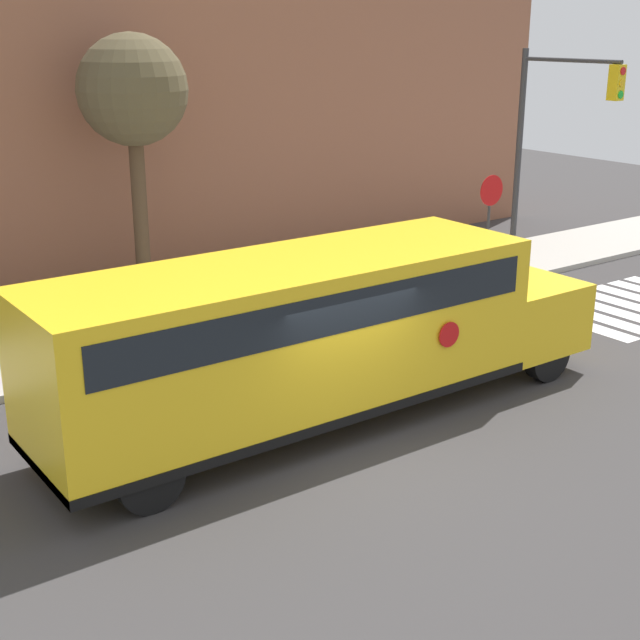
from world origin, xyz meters
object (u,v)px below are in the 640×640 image
at_px(stop_sign, 490,212).
at_px(school_bus, 312,329).
at_px(tree_near_sidewalk, 133,94).
at_px(traffic_light, 548,134).

bearing_deg(stop_sign, school_bus, -153.59).
relative_size(school_bus, stop_sign, 3.66).
bearing_deg(tree_near_sidewalk, traffic_light, -26.89).
bearing_deg(stop_sign, tree_near_sidewalk, 153.86).
relative_size(traffic_light, tree_near_sidewalk, 0.93).
distance_m(traffic_light, tree_near_sidewalk, 10.16).
bearing_deg(school_bus, stop_sign, 26.41).
bearing_deg(stop_sign, traffic_light, -31.78).
bearing_deg(traffic_light, tree_near_sidewalk, 153.11).
height_order(school_bus, traffic_light, traffic_light).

